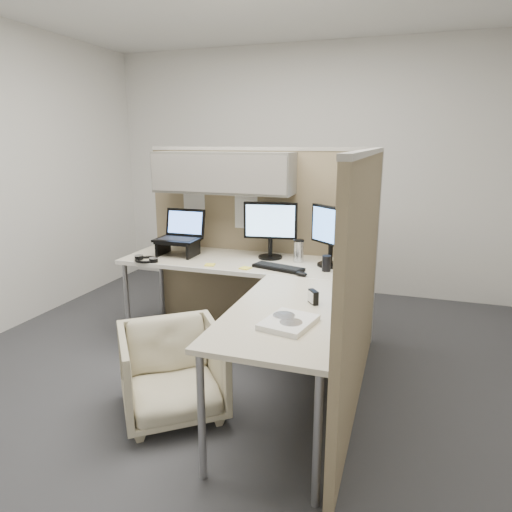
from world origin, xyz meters
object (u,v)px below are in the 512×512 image
(office_chair, at_px, (172,367))
(desk, at_px, (254,282))
(keyboard, at_px, (278,268))
(monitor_left, at_px, (270,226))

(office_chair, bearing_deg, desk, 29.52)
(keyboard, bearing_deg, office_chair, -97.84)
(office_chair, distance_m, keyboard, 1.12)
(desk, relative_size, monitor_left, 4.29)
(desk, height_order, office_chair, desk)
(office_chair, relative_size, keyboard, 1.57)
(office_chair, distance_m, monitor_left, 1.45)
(monitor_left, distance_m, keyboard, 0.43)
(monitor_left, bearing_deg, desk, -94.40)
(monitor_left, bearing_deg, office_chair, -110.25)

